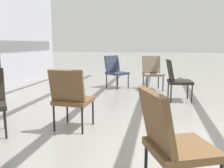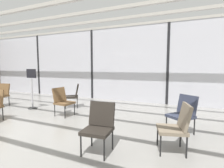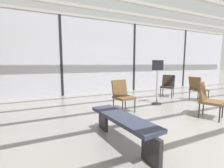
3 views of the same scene
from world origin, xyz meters
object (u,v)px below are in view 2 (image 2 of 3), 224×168
Objects in this scene: parked_airplane at (117,59)px; lounge_chair_0 at (2,93)px; info_sign at (32,90)px; lounge_chair_3 at (62,100)px; lounge_chair_2 at (183,112)px; lounge_chair_5 at (74,94)px; lounge_chair_1 at (177,125)px; lounge_chair_6 at (99,124)px.

parked_airplane is 13.88× the size of lounge_chair_0.
info_sign is (0.27, -8.67, -1.47)m from parked_airplane.
lounge_chair_0 is 1.00× the size of lounge_chair_3.
info_sign is at bearing 85.83° from lounge_chair_3.
lounge_chair_0 is 3.01m from lounge_chair_3.
lounge_chair_2 is at bearing -59.11° from parked_airplane.
parked_airplane reaches higher than info_sign.
lounge_chair_2 is 3.99m from lounge_chair_5.
lounge_chair_1 is 1.01m from lounge_chair_2.
parked_airplane reaches higher than lounge_chair_0.
lounge_chair_6 is at bearing 8.25° from lounge_chair_5.
lounge_chair_3 is at bearing 138.56° from lounge_chair_6.
parked_airplane is 13.88× the size of lounge_chair_6.
info_sign is at bearing -145.64° from lounge_chair_2.
parked_airplane is 11.35m from lounge_chair_6.
lounge_chair_0 is 1.00× the size of lounge_chair_5.
lounge_chair_3 is at bearing -78.17° from parked_airplane.
lounge_chair_3 is 1.00× the size of lounge_chair_6.
lounge_chair_5 is at bearing -135.05° from lounge_chair_1.
lounge_chair_1 is (6.43, -1.08, 0.00)m from lounge_chair_0.
lounge_chair_0 and lounge_chair_2 have the same top height.
lounge_chair_1 and lounge_chair_3 have the same top height.
lounge_chair_1 is 1.00× the size of lounge_chair_2.
lounge_chair_6 is (2.14, -1.55, 0.00)m from lounge_chair_3.
lounge_chair_1 is at bearing -101.75° from lounge_chair_3.
parked_airplane reaches higher than lounge_chair_6.
lounge_chair_0 is 1.00× the size of lounge_chair_1.
info_sign is at bearing -0.34° from lounge_chair_0.
lounge_chair_0 is at bearing 93.89° from lounge_chair_3.
lounge_chair_1 is at bearing 16.96° from lounge_chair_6.
parked_airplane is at bearing -168.20° from lounge_chair_1.
lounge_chair_3 is at bearing -142.83° from lounge_chair_2.
info_sign is (-1.25, -0.80, 0.18)m from lounge_chair_5.
lounge_chair_5 is (-3.77, 2.08, 0.00)m from lounge_chair_1.
lounge_chair_5 is at bearing 12.11° from lounge_chair_0.
lounge_chair_1 is 0.60× the size of info_sign.
lounge_chair_5 is at bearing 23.80° from lounge_chair_3.
parked_airplane is at bearing 105.41° from lounge_chair_6.
lounge_chair_6 is at bearing -120.90° from lounge_chair_3.
lounge_chair_6 is (2.50, -2.61, 0.00)m from lounge_chair_5.
lounge_chair_1 and lounge_chair_2 have the same top height.
lounge_chair_2 and lounge_chair_6 have the same top height.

